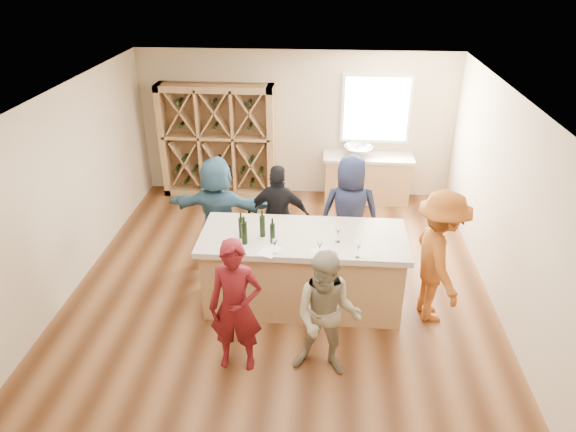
# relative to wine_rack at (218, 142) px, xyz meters

# --- Properties ---
(floor) EXTENTS (6.00, 7.00, 0.10)m
(floor) POSITION_rel_wine_rack_xyz_m (1.50, -3.27, -1.15)
(floor) COLOR brown
(floor) RESTS_ON ground
(ceiling) EXTENTS (6.00, 7.00, 0.10)m
(ceiling) POSITION_rel_wine_rack_xyz_m (1.50, -3.27, 1.75)
(ceiling) COLOR white
(ceiling) RESTS_ON ground
(wall_back) EXTENTS (6.00, 0.10, 2.80)m
(wall_back) POSITION_rel_wine_rack_xyz_m (1.50, 0.28, 0.30)
(wall_back) COLOR #C9B492
(wall_back) RESTS_ON ground
(wall_front) EXTENTS (6.00, 0.10, 2.80)m
(wall_front) POSITION_rel_wine_rack_xyz_m (1.50, -6.82, 0.30)
(wall_front) COLOR #C9B492
(wall_front) RESTS_ON ground
(wall_left) EXTENTS (0.10, 7.00, 2.80)m
(wall_left) POSITION_rel_wine_rack_xyz_m (-1.55, -3.27, 0.30)
(wall_left) COLOR #C9B492
(wall_left) RESTS_ON ground
(wall_right) EXTENTS (0.10, 7.00, 2.80)m
(wall_right) POSITION_rel_wine_rack_xyz_m (4.55, -3.27, 0.30)
(wall_right) COLOR #C9B492
(wall_right) RESTS_ON ground
(window_frame) EXTENTS (1.30, 0.06, 1.30)m
(window_frame) POSITION_rel_wine_rack_xyz_m (3.00, 0.20, 0.65)
(window_frame) COLOR white
(window_frame) RESTS_ON wall_back
(window_pane) EXTENTS (1.18, 0.01, 1.18)m
(window_pane) POSITION_rel_wine_rack_xyz_m (3.00, 0.17, 0.65)
(window_pane) COLOR white
(window_pane) RESTS_ON wall_back
(wine_rack) EXTENTS (2.20, 0.45, 2.20)m
(wine_rack) POSITION_rel_wine_rack_xyz_m (0.00, 0.00, 0.00)
(wine_rack) COLOR #A97F50
(wine_rack) RESTS_ON floor
(back_counter_base) EXTENTS (1.60, 0.58, 0.86)m
(back_counter_base) POSITION_rel_wine_rack_xyz_m (2.90, -0.07, -0.67)
(back_counter_base) COLOR #A97F50
(back_counter_base) RESTS_ON floor
(back_counter_top) EXTENTS (1.70, 0.62, 0.06)m
(back_counter_top) POSITION_rel_wine_rack_xyz_m (2.90, -0.07, -0.21)
(back_counter_top) COLOR #C0AF9D
(back_counter_top) RESTS_ON back_counter_base
(sink) EXTENTS (0.54, 0.54, 0.19)m
(sink) POSITION_rel_wine_rack_xyz_m (2.70, -0.07, -0.09)
(sink) COLOR silver
(sink) RESTS_ON back_counter_top
(faucet) EXTENTS (0.02, 0.02, 0.30)m
(faucet) POSITION_rel_wine_rack_xyz_m (2.70, 0.11, -0.03)
(faucet) COLOR silver
(faucet) RESTS_ON back_counter_top
(tasting_counter_base) EXTENTS (2.60, 1.00, 1.00)m
(tasting_counter_base) POSITION_rel_wine_rack_xyz_m (1.84, -3.46, -0.60)
(tasting_counter_base) COLOR #A97F50
(tasting_counter_base) RESTS_ON floor
(tasting_counter_top) EXTENTS (2.72, 1.12, 0.08)m
(tasting_counter_top) POSITION_rel_wine_rack_xyz_m (1.84, -3.46, -0.06)
(tasting_counter_top) COLOR #C0AF9D
(tasting_counter_top) RESTS_ON tasting_counter_base
(wine_bottle_a) EXTENTS (0.07, 0.07, 0.28)m
(wine_bottle_a) POSITION_rel_wine_rack_xyz_m (1.03, -3.58, 0.12)
(wine_bottle_a) COLOR black
(wine_bottle_a) RESTS_ON tasting_counter_top
(wine_bottle_b) EXTENTS (0.08, 0.08, 0.30)m
(wine_bottle_b) POSITION_rel_wine_rack_xyz_m (1.10, -3.73, 0.13)
(wine_bottle_b) COLOR black
(wine_bottle_b) RESTS_ON tasting_counter_top
(wine_bottle_c) EXTENTS (0.09, 0.09, 0.29)m
(wine_bottle_c) POSITION_rel_wine_rack_xyz_m (1.30, -3.52, 0.13)
(wine_bottle_c) COLOR black
(wine_bottle_c) RESTS_ON tasting_counter_top
(wine_bottle_d) EXTENTS (0.09, 0.09, 0.27)m
(wine_bottle_d) POSITION_rel_wine_rack_xyz_m (1.45, -3.68, 0.11)
(wine_bottle_d) COLOR black
(wine_bottle_d) RESTS_ON tasting_counter_top
(wine_glass_a) EXTENTS (0.08, 0.08, 0.20)m
(wine_glass_a) POSITION_rel_wine_rack_xyz_m (1.50, -3.95, 0.08)
(wine_glass_a) COLOR white
(wine_glass_a) RESTS_ON tasting_counter_top
(wine_glass_b) EXTENTS (0.06, 0.06, 0.16)m
(wine_glass_b) POSITION_rel_wine_rack_xyz_m (2.05, -3.95, 0.06)
(wine_glass_b) COLOR white
(wine_glass_b) RESTS_ON tasting_counter_top
(wine_glass_c) EXTENTS (0.06, 0.06, 0.16)m
(wine_glass_c) POSITION_rel_wine_rack_xyz_m (2.52, -3.95, 0.06)
(wine_glass_c) COLOR white
(wine_glass_c) RESTS_ON tasting_counter_top
(wine_glass_d) EXTENTS (0.09, 0.09, 0.19)m
(wine_glass_d) POSITION_rel_wine_rack_xyz_m (2.28, -3.60, 0.08)
(wine_glass_d) COLOR white
(wine_glass_d) RESTS_ON tasting_counter_top
(tasting_menu_a) EXTENTS (0.32, 0.36, 0.00)m
(tasting_menu_a) POSITION_rel_wine_rack_xyz_m (1.43, -3.89, -0.02)
(tasting_menu_a) COLOR white
(tasting_menu_a) RESTS_ON tasting_counter_top
(tasting_menu_b) EXTENTS (0.31, 0.35, 0.00)m
(tasting_menu_b) POSITION_rel_wine_rack_xyz_m (2.08, -3.90, -0.02)
(tasting_menu_b) COLOR white
(tasting_menu_b) RESTS_ON tasting_counter_top
(tasting_menu_c) EXTENTS (0.32, 0.36, 0.00)m
(tasting_menu_c) POSITION_rel_wine_rack_xyz_m (2.64, -3.82, -0.02)
(tasting_menu_c) COLOR white
(tasting_menu_c) RESTS_ON tasting_counter_top
(person_near_left) EXTENTS (0.62, 0.46, 1.68)m
(person_near_left) POSITION_rel_wine_rack_xyz_m (1.14, -4.72, -0.26)
(person_near_left) COLOR #590F14
(person_near_left) RESTS_ON floor
(person_near_right) EXTENTS (0.83, 0.53, 1.60)m
(person_near_right) POSITION_rel_wine_rack_xyz_m (2.17, -4.75, -0.30)
(person_near_right) COLOR gray
(person_near_right) RESTS_ON floor
(person_server) EXTENTS (0.71, 1.25, 1.83)m
(person_server) POSITION_rel_wine_rack_xyz_m (3.57, -3.61, -0.18)
(person_server) COLOR #994C19
(person_server) RESTS_ON floor
(person_far_mid) EXTENTS (0.98, 0.53, 1.65)m
(person_far_mid) POSITION_rel_wine_rack_xyz_m (1.42, -2.49, -0.28)
(person_far_mid) COLOR black
(person_far_mid) RESTS_ON floor
(person_far_right) EXTENTS (0.89, 0.58, 1.80)m
(person_far_right) POSITION_rel_wine_rack_xyz_m (2.48, -2.42, -0.20)
(person_far_right) COLOR #191E38
(person_far_right) RESTS_ON floor
(person_far_left) EXTENTS (1.64, 0.65, 1.74)m
(person_far_left) POSITION_rel_wine_rack_xyz_m (0.49, -2.47, -0.23)
(person_far_left) COLOR #335972
(person_far_left) RESTS_ON floor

